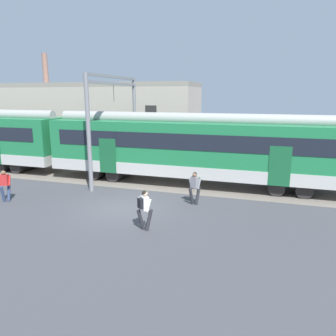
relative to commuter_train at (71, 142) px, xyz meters
name	(u,v)px	position (x,y,z in m)	size (l,w,h in m)	color
ground_plane	(122,209)	(6.34, -5.43, -2.25)	(160.00, 160.00, 0.00)	#424247
track_bed	(43,171)	(-2.48, 0.00, -2.25)	(80.00, 4.40, 0.01)	slate
commuter_train	(71,142)	(0.00, 0.00, 0.00)	(38.05, 3.07, 4.73)	#B7B7B2
pedestrian_red	(5,183)	(0.13, -6.16, -1.26)	(0.53, 0.71, 1.67)	navy
pedestrian_white	(144,207)	(8.27, -7.42, -1.26)	(0.68, 0.50, 1.67)	#28282D
pedestrian_grey	(195,185)	(9.49, -3.69, -1.26)	(0.66, 0.57, 1.67)	#28282D
catenary_gantry	(114,112)	(3.35, 0.00, 2.06)	(0.24, 6.64, 6.53)	gray
background_building	(99,118)	(-2.55, 8.48, 0.95)	(18.39, 5.00, 9.20)	#B2A899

